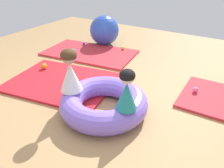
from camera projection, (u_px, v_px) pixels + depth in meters
ground_plane at (102, 106)px, 3.09m from camera, size 8.00×8.00×0.00m
gym_mat_center_rear at (90, 53)px, 4.80m from camera, size 2.00×1.30×0.04m
gym_mat_near_left at (62, 82)px, 3.67m from camera, size 1.83×1.51×0.04m
inflatable_cushion at (104, 102)px, 2.92m from camera, size 1.14×1.14×0.29m
child_in_white at (70, 71)px, 2.78m from camera, size 0.40×0.40×0.55m
child_in_teal at (127, 90)px, 2.45m from camera, size 0.31×0.31×0.48m
play_ball_orange at (44, 66)px, 4.03m from camera, size 0.10×0.10×0.10m
play_ball_pink at (195, 90)px, 3.32m from camera, size 0.08×0.08×0.08m
play_ball_blue at (84, 43)px, 5.18m from camera, size 0.06×0.06×0.06m
play_ball_green at (67, 52)px, 4.62m from camera, size 0.10×0.10×0.10m
play_ball_teal at (74, 51)px, 4.71m from camera, size 0.09×0.09×0.09m
play_ball_yellow at (123, 48)px, 4.90m from camera, size 0.07×0.07×0.07m
play_ball_orange_second at (100, 85)px, 3.41m from camera, size 0.11×0.11×0.11m
exercise_ball_large at (104, 30)px, 5.18m from camera, size 0.67×0.67×0.67m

